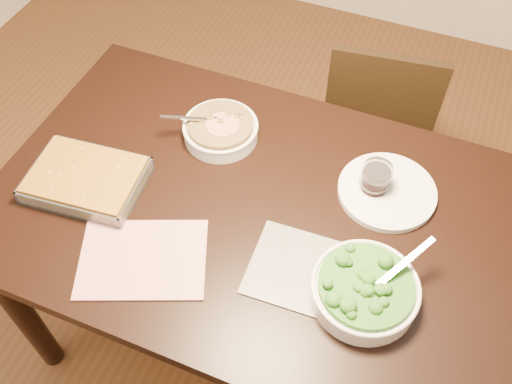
{
  "coord_description": "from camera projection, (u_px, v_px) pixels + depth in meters",
  "views": [
    {
      "loc": [
        0.34,
        -0.82,
        1.96
      ],
      "look_at": [
        -0.0,
        0.01,
        0.8
      ],
      "focal_mm": 40.0,
      "sensor_mm": 36.0,
      "label": 1
    }
  ],
  "objects": [
    {
      "name": "dinner_plate",
      "position": [
        387.0,
        191.0,
        1.52
      ],
      "size": [
        0.26,
        0.26,
        0.02
      ],
      "primitive_type": "cylinder",
      "color": "silver",
      "rests_on": "table"
    },
    {
      "name": "broccoli_bowl",
      "position": [
        365.0,
        290.0,
        1.31
      ],
      "size": [
        0.25,
        0.27,
        0.1
      ],
      "color": "silver",
      "rests_on": "table"
    },
    {
      "name": "magazine_a",
      "position": [
        143.0,
        259.0,
        1.4
      ],
      "size": [
        0.37,
        0.33,
        0.01
      ],
      "primitive_type": "cube",
      "rotation": [
        0.0,
        0.0,
        0.39
      ],
      "color": "#BB3543",
      "rests_on": "table"
    },
    {
      "name": "ground",
      "position": [
        255.0,
        328.0,
        2.09
      ],
      "size": [
        4.0,
        4.0,
        0.0
      ],
      "primitive_type": "plane",
      "color": "#4F2F16",
      "rests_on": "ground"
    },
    {
      "name": "coaster",
      "position": [
        373.0,
        190.0,
        1.53
      ],
      "size": [
        0.1,
        0.1,
        0.0
      ],
      "primitive_type": "cube",
      "color": "white",
      "rests_on": "table"
    },
    {
      "name": "table",
      "position": [
        254.0,
        227.0,
        1.57
      ],
      "size": [
        1.4,
        0.9,
        0.75
      ],
      "color": "black",
      "rests_on": "ground"
    },
    {
      "name": "wine_tumbler",
      "position": [
        376.0,
        179.0,
        1.49
      ],
      "size": [
        0.08,
        0.08,
        0.09
      ],
      "color": "black",
      "rests_on": "coaster"
    },
    {
      "name": "stew_bowl",
      "position": [
        221.0,
        129.0,
        1.63
      ],
      "size": [
        0.22,
        0.22,
        0.08
      ],
      "color": "silver",
      "rests_on": "table"
    },
    {
      "name": "baking_dish",
      "position": [
        86.0,
        180.0,
        1.52
      ],
      "size": [
        0.32,
        0.25,
        0.05
      ],
      "rotation": [
        0.0,
        0.0,
        0.1
      ],
      "color": "silver",
      "rests_on": "table"
    },
    {
      "name": "chair_far",
      "position": [
        377.0,
        116.0,
        2.12
      ],
      "size": [
        0.43,
        0.43,
        0.81
      ],
      "rotation": [
        0.0,
        0.0,
        3.27
      ],
      "color": "black",
      "rests_on": "ground"
    },
    {
      "name": "magazine_b",
      "position": [
        313.0,
        274.0,
        1.37
      ],
      "size": [
        0.32,
        0.23,
        0.01
      ],
      "primitive_type": "cube",
      "rotation": [
        0.0,
        0.0,
        0.05
      ],
      "color": "#24232A",
      "rests_on": "table"
    }
  ]
}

